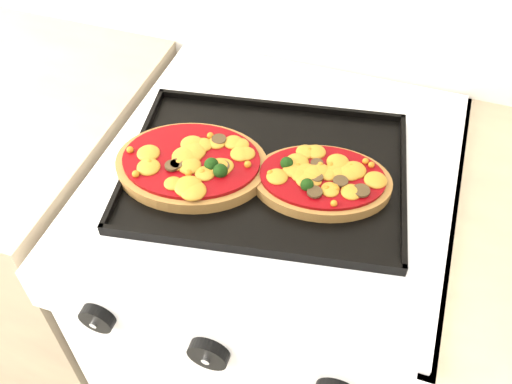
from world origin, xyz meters
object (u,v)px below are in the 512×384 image
(pizza_right, at_px, (322,179))
(baking_tray, at_px, (266,170))
(stove, at_px, (272,305))
(pizza_left, at_px, (192,163))

(pizza_right, bearing_deg, baking_tray, 177.15)
(stove, xyz_separation_m, pizza_left, (-0.13, -0.07, 0.48))
(baking_tray, height_order, pizza_right, pizza_right)
(stove, distance_m, pizza_left, 0.50)
(pizza_left, distance_m, pizza_right, 0.21)
(baking_tray, relative_size, pizza_left, 1.82)
(baking_tray, xyz_separation_m, pizza_right, (0.10, -0.00, 0.01))
(baking_tray, distance_m, pizza_right, 0.10)
(baking_tray, bearing_deg, pizza_right, -11.91)
(stove, xyz_separation_m, pizza_right, (0.08, -0.03, 0.48))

